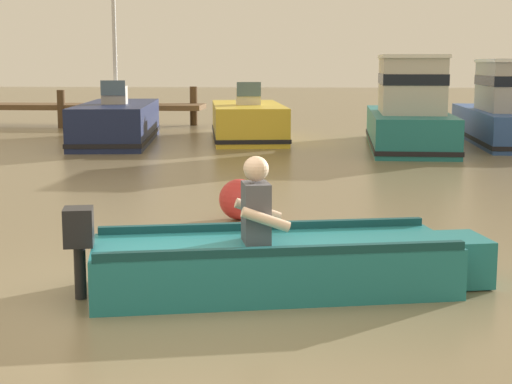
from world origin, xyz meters
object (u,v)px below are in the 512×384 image
object	(u,v)px
moored_boat_navy	(117,124)
moored_boat_teal	(409,114)
rowboat_with_person	(281,262)
mooring_buoy	(240,199)
moored_boat_yellow	(247,123)
moored_boat_blue	(512,113)

from	to	relation	value
moored_boat_navy	moored_boat_teal	bearing A→B (deg)	-5.96
rowboat_with_person	mooring_buoy	size ratio (longest dim) A/B	7.12
moored_boat_yellow	moored_boat_teal	world-z (taller)	moored_boat_teal
moored_boat_navy	moored_boat_yellow	size ratio (longest dim) A/B	1.10
rowboat_with_person	moored_boat_blue	xyz separation A→B (m)	(5.07, 13.52, 0.51)
moored_boat_yellow	rowboat_with_person	bearing A→B (deg)	-83.68
rowboat_with_person	mooring_buoy	distance (m)	3.25
moored_boat_yellow	moored_boat_blue	distance (m)	6.64
moored_boat_yellow	moored_boat_teal	xyz separation A→B (m)	(3.95, -1.79, 0.35)
rowboat_with_person	mooring_buoy	world-z (taller)	rowboat_with_person
moored_boat_teal	mooring_buoy	bearing A→B (deg)	-108.99
moored_boat_navy	moored_boat_yellow	xyz separation A→B (m)	(3.18, 1.04, -0.03)
mooring_buoy	moored_boat_blue	bearing A→B (deg)	60.91
moored_boat_teal	moored_boat_blue	size ratio (longest dim) A/B	0.94
moored_boat_navy	moored_boat_blue	bearing A→B (deg)	3.62
mooring_buoy	rowboat_with_person	bearing A→B (deg)	-77.96
rowboat_with_person	moored_boat_teal	distance (m)	12.40
moored_boat_teal	moored_boat_blue	xyz separation A→B (m)	(2.66, 1.36, -0.03)
moored_boat_navy	moored_boat_blue	xyz separation A→B (m)	(9.80, 0.62, 0.28)
rowboat_with_person	moored_boat_yellow	world-z (taller)	moored_boat_yellow
rowboat_with_person	moored_boat_navy	distance (m)	13.74
moored_boat_blue	mooring_buoy	size ratio (longest dim) A/B	11.65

